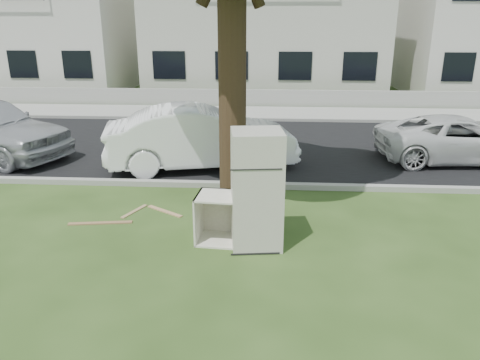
# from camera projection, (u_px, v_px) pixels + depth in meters

# --- Properties ---
(ground) EXTENTS (120.00, 120.00, 0.00)m
(ground) POSITION_uv_depth(u_px,v_px,m) (248.00, 237.00, 8.05)
(ground) COLOR #294017
(road) EXTENTS (120.00, 7.00, 0.01)m
(road) POSITION_uv_depth(u_px,v_px,m) (258.00, 146.00, 13.70)
(road) COLOR black
(road) RESTS_ON ground
(kerb_near) EXTENTS (120.00, 0.18, 0.12)m
(kerb_near) POSITION_uv_depth(u_px,v_px,m) (253.00, 188.00, 10.36)
(kerb_near) COLOR gray
(kerb_near) RESTS_ON ground
(kerb_far) EXTENTS (120.00, 0.18, 0.12)m
(kerb_far) POSITION_uv_depth(u_px,v_px,m) (261.00, 121.00, 17.05)
(kerb_far) COLOR gray
(kerb_far) RESTS_ON ground
(sidewalk) EXTENTS (120.00, 2.80, 0.01)m
(sidewalk) POSITION_uv_depth(u_px,v_px,m) (261.00, 113.00, 18.42)
(sidewalk) COLOR gray
(sidewalk) RESTS_ON ground
(low_wall) EXTENTS (120.00, 0.15, 0.70)m
(low_wall) POSITION_uv_depth(u_px,v_px,m) (262.00, 98.00, 19.81)
(low_wall) COLOR gray
(low_wall) RESTS_ON ground
(townhouse_left) EXTENTS (10.20, 8.16, 7.04)m
(townhouse_left) POSITION_uv_depth(u_px,v_px,m) (33.00, 19.00, 24.12)
(townhouse_left) COLOR beige
(townhouse_left) RESTS_ON ground
(townhouse_center) EXTENTS (11.22, 8.16, 7.44)m
(townhouse_center) POSITION_uv_depth(u_px,v_px,m) (265.00, 14.00, 23.32)
(townhouse_center) COLOR #BABAAA
(townhouse_center) RESTS_ON ground
(fridge) EXTENTS (0.88, 0.83, 1.93)m
(fridge) POSITION_uv_depth(u_px,v_px,m) (257.00, 190.00, 7.46)
(fridge) COLOR white
(fridge) RESTS_ON ground
(cabinet) EXTENTS (1.10, 0.73, 0.82)m
(cabinet) POSITION_uv_depth(u_px,v_px,m) (229.00, 219.00, 7.76)
(cabinet) COLOR white
(cabinet) RESTS_ON ground
(plank_a) EXTENTS (1.15, 0.26, 0.02)m
(plank_a) POSITION_uv_depth(u_px,v_px,m) (100.00, 223.00, 8.55)
(plank_a) COLOR olive
(plank_a) RESTS_ON ground
(plank_b) EXTENTS (0.79, 0.56, 0.02)m
(plank_b) POSITION_uv_depth(u_px,v_px,m) (165.00, 211.00, 9.07)
(plank_b) COLOR tan
(plank_b) RESTS_ON ground
(plank_c) EXTENTS (0.36, 0.70, 0.02)m
(plank_c) POSITION_uv_depth(u_px,v_px,m) (134.00, 211.00, 9.07)
(plank_c) COLOR #9F8358
(plank_c) RESTS_ON ground
(car_center) EXTENTS (4.93, 2.71, 1.54)m
(car_center) POSITION_uv_depth(u_px,v_px,m) (201.00, 137.00, 11.56)
(car_center) COLOR white
(car_center) RESTS_ON ground
(car_right) EXTENTS (4.34, 2.20, 1.18)m
(car_right) POSITION_uv_depth(u_px,v_px,m) (460.00, 139.00, 12.12)
(car_right) COLOR silver
(car_right) RESTS_ON ground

